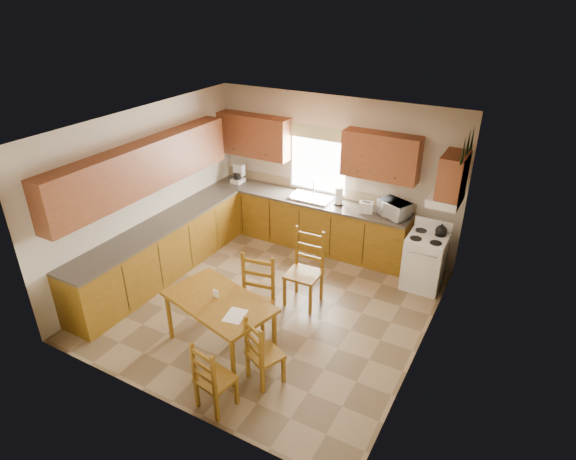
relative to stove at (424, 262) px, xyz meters
The scene contains 35 objects.
floor 2.50m from the stove, 139.68° to the right, with size 4.50×4.50×0.00m, color #806C4E.
ceiling 3.35m from the stove, 139.68° to the right, with size 4.50×4.50×0.00m, color brown.
wall_left 4.52m from the stove, 158.88° to the right, with size 4.50×4.50×0.00m, color beige.
wall_right 1.88m from the stove, 76.94° to the right, with size 4.50×4.50×0.00m, color beige.
wall_back 2.19m from the stove, 160.80° to the left, with size 4.50×4.50×0.00m, color beige.
wall_front 4.38m from the stove, 116.05° to the right, with size 4.50×4.50×0.00m, color beige.
lower_cab_back 2.28m from the stove, behind, with size 3.75×0.60×0.88m, color brown.
lower_cab_left 4.21m from the stove, 155.50° to the right, with size 0.60×3.60×0.88m, color brown.
counter_back 2.33m from the stove, behind, with size 3.75×0.63×0.04m, color #4B443C.
counter_left 4.23m from the stove, 155.50° to the right, with size 0.63×3.60×0.04m, color #4B443C.
backsplash 2.42m from the stove, 164.04° to the left, with size 3.75×0.01×0.18m, color #98855E.
upper_cab_back_left 3.74m from the stove, behind, with size 1.41×0.33×0.75m, color brown.
upper_cab_back_right 1.82m from the stove, 154.30° to the left, with size 1.25×0.33×0.75m, color brown.
upper_cab_left 4.56m from the stove, 156.24° to the right, with size 0.33×3.60×0.75m, color brown.
upper_cab_stove 1.48m from the stove, 15.31° to the left, with size 0.33×0.62×0.62m, color brown.
range_hood 1.10m from the stove, 20.06° to the left, with size 0.44×0.62×0.12m, color silver.
window_frame 2.53m from the stove, 164.01° to the left, with size 1.13×0.02×1.18m, color silver.
window_pane 2.53m from the stove, 164.13° to the left, with size 1.05×0.01×1.10m, color white.
window_valance 2.78m from the stove, 164.74° to the left, with size 1.19×0.01×0.24m, color #597F3F.
sink_basin 2.27m from the stove, behind, with size 0.75×0.45×0.04m, color silver.
pine_decal_a 1.99m from the stove, 38.79° to the right, with size 0.22×0.22×0.36m, color black.
pine_decal_b 2.02m from the stove, ahead, with size 0.22×0.22×0.36m, color black.
pine_decal_c 2.01m from the stove, 48.63° to the left, with size 0.22×0.22×0.36m, color black.
stove is the anchor object (origin of this frame).
coffeemaker 3.83m from the stove, behind, with size 0.20×0.24×0.34m, color silver.
paper_towel 1.81m from the stove, 167.40° to the left, with size 0.13×0.13×0.31m, color white.
toaster 1.30m from the stove, 165.72° to the left, with size 0.23×0.14×0.19m, color silver.
microwave 0.99m from the stove, 152.19° to the left, with size 0.46×0.33×0.27m, color silver.
dining_table 3.36m from the stove, 125.04° to the right, with size 1.42×0.81×0.76m, color brown.
chair_near_left 3.84m from the stove, 111.17° to the right, with size 0.38×0.37×0.91m, color brown.
chair_near_right 3.17m from the stove, 110.62° to the right, with size 0.38×0.36×0.91m, color brown.
chair_far_left 1.97m from the stove, 137.54° to the right, with size 0.48×0.46×1.15m, color brown.
chair_far_right 2.88m from the stove, 125.91° to the right, with size 0.48×0.46×1.15m, color brown.
table_paper 3.32m from the stove, 118.21° to the right, with size 0.23×0.30×0.00m, color white.
table_card 3.39m from the stove, 126.28° to the right, with size 0.08×0.02×0.11m, color white.
Camera 1 is at (3.14, -5.10, 4.33)m, focal length 30.00 mm.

